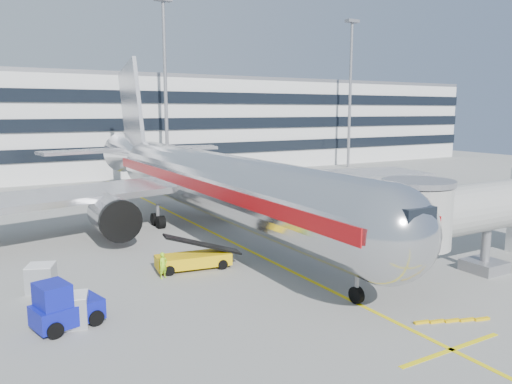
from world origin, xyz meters
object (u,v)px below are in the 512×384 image
main_jet (202,179)px  ramp_worker (163,265)px  baggage_tug (63,307)px  cargo_container_front (72,310)px  belt_loader (193,259)px  cargo_container_left (41,278)px

main_jet → ramp_worker: bearing=-124.4°
baggage_tug → ramp_worker: baggage_tug is taller
main_jet → cargo_container_front: bearing=-131.5°
belt_loader → cargo_container_front: (-8.28, -5.05, 0.09)m
main_jet → belt_loader: size_ratio=10.08×
cargo_container_front → main_jet: bearing=48.5°
baggage_tug → cargo_container_left: (-0.25, 5.71, -0.22)m
belt_loader → cargo_container_left: (-8.93, 0.61, 0.09)m
cargo_container_left → cargo_container_front: cargo_container_left is taller
cargo_container_left → belt_loader: bearing=-3.9°
baggage_tug → ramp_worker: 7.73m
ramp_worker → baggage_tug: bearing=-168.6°
main_jet → ramp_worker: 13.58m
belt_loader → ramp_worker: bearing=-161.3°
cargo_container_left → ramp_worker: size_ratio=1.15×
baggage_tug → cargo_container_left: size_ratio=1.82×
main_jet → baggage_tug: 20.78m
belt_loader → cargo_container_front: size_ratio=2.91×
ramp_worker → belt_loader: bearing=-4.0°
cargo_container_left → ramp_worker: ramp_worker is taller
baggage_tug → cargo_container_front: baggage_tug is taller
cargo_container_left → ramp_worker: bearing=-11.7°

